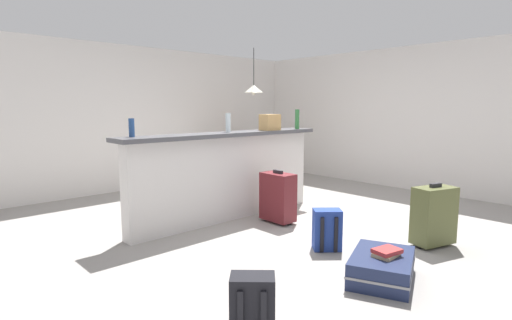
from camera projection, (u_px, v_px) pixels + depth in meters
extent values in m
cube|color=gray|center=(277.00, 219.00, 5.27)|extent=(13.00, 13.00, 0.05)
cube|color=silver|center=(159.00, 118.00, 7.31)|extent=(6.60, 0.10, 2.50)
cube|color=silver|center=(380.00, 118.00, 7.38)|extent=(0.10, 6.00, 2.50)
cube|color=silver|center=(227.00, 178.00, 5.13)|extent=(2.80, 0.20, 1.08)
cube|color=#4C4C51|center=(227.00, 134.00, 5.05)|extent=(2.96, 0.40, 0.05)
cylinder|color=#284C89|center=(132.00, 128.00, 4.27)|extent=(0.06, 0.06, 0.20)
cylinder|color=silver|center=(228.00, 123.00, 5.08)|extent=(0.07, 0.07, 0.24)
cylinder|color=#2D6B38|center=(297.00, 119.00, 5.80)|extent=(0.06, 0.06, 0.28)
cube|color=tan|center=(270.00, 122.00, 5.49)|extent=(0.26, 0.18, 0.22)
cube|color=#4C331E|center=(255.00, 147.00, 7.38)|extent=(1.10, 0.80, 0.04)
cylinder|color=#4C331E|center=(247.00, 171.00, 6.85)|extent=(0.06, 0.06, 0.70)
cylinder|color=#4C331E|center=(286.00, 166.00, 7.51)|extent=(0.06, 0.06, 0.70)
cylinder|color=#4C331E|center=(223.00, 167.00, 7.34)|extent=(0.06, 0.06, 0.70)
cylinder|color=#4C331E|center=(261.00, 162.00, 8.01)|extent=(0.06, 0.06, 0.70)
cube|color=#4C331E|center=(279.00, 166.00, 6.97)|extent=(0.46, 0.46, 0.04)
cube|color=#4C331E|center=(273.00, 150.00, 7.08)|extent=(0.40, 0.10, 0.48)
cylinder|color=#4C331E|center=(277.00, 180.00, 6.78)|extent=(0.04, 0.04, 0.41)
cylinder|color=#4C331E|center=(291.00, 179.00, 6.96)|extent=(0.04, 0.04, 0.41)
cylinder|color=#4C331E|center=(266.00, 178.00, 7.04)|extent=(0.04, 0.04, 0.41)
cylinder|color=#4C331E|center=(280.00, 176.00, 7.22)|extent=(0.04, 0.04, 0.41)
cube|color=#4C331E|center=(238.00, 159.00, 7.90)|extent=(0.40, 0.40, 0.04)
cube|color=#4C331E|center=(244.00, 146.00, 7.74)|extent=(0.40, 0.04, 0.48)
cylinder|color=#4C331E|center=(239.00, 168.00, 8.16)|extent=(0.04, 0.04, 0.41)
cylinder|color=#4C331E|center=(227.00, 170.00, 7.94)|extent=(0.04, 0.04, 0.41)
cylinder|color=#4C331E|center=(249.00, 170.00, 7.93)|extent=(0.04, 0.04, 0.41)
cylinder|color=#4C331E|center=(237.00, 172.00, 7.71)|extent=(0.04, 0.04, 0.41)
cylinder|color=black|center=(254.00, 67.00, 7.11)|extent=(0.01, 0.01, 0.67)
cone|color=white|center=(254.00, 89.00, 7.16)|extent=(0.34, 0.34, 0.14)
sphere|color=white|center=(254.00, 93.00, 7.17)|extent=(0.07, 0.07, 0.07)
cube|color=#1E284C|center=(382.00, 267.00, 3.36)|extent=(0.81, 0.70, 0.22)
cube|color=gray|center=(382.00, 267.00, 3.36)|extent=(0.83, 0.72, 0.02)
cube|color=#2D2D33|center=(387.00, 251.00, 3.72)|extent=(0.20, 0.22, 0.02)
cube|color=#51562D|center=(434.00, 215.00, 4.15)|extent=(0.49, 0.36, 0.60)
cylinder|color=black|center=(445.00, 240.00, 4.27)|extent=(0.07, 0.05, 0.06)
cylinder|color=black|center=(419.00, 245.00, 4.11)|extent=(0.07, 0.05, 0.06)
cube|color=#232328|center=(436.00, 185.00, 4.11)|extent=(0.15, 0.08, 0.04)
cube|color=#233D93|center=(327.00, 230.00, 4.06)|extent=(0.33, 0.32, 0.42)
cube|color=navy|center=(325.00, 233.00, 4.18)|extent=(0.20, 0.19, 0.19)
cube|color=black|center=(336.00, 235.00, 3.96)|extent=(0.04, 0.04, 0.36)
cube|color=black|center=(322.00, 235.00, 3.96)|extent=(0.04, 0.04, 0.36)
cube|color=black|center=(252.00, 308.00, 2.48)|extent=(0.33, 0.32, 0.42)
cube|color=black|center=(253.00, 310.00, 2.60)|extent=(0.20, 0.20, 0.19)
cube|color=black|center=(264.00, 319.00, 2.39)|extent=(0.04, 0.04, 0.36)
cube|color=black|center=(240.00, 319.00, 2.39)|extent=(0.04, 0.04, 0.36)
cube|color=maroon|center=(278.00, 197.00, 5.00)|extent=(0.24, 0.44, 0.60)
cylinder|color=black|center=(289.00, 223.00, 4.90)|extent=(0.03, 0.06, 0.06)
cylinder|color=black|center=(267.00, 217.00, 5.18)|extent=(0.03, 0.06, 0.06)
cube|color=#232328|center=(278.00, 172.00, 4.96)|extent=(0.04, 0.14, 0.04)
cube|color=tan|center=(386.00, 254.00, 3.31)|extent=(0.22, 0.17, 0.03)
cube|color=#AD2D2D|center=(387.00, 251.00, 3.30)|extent=(0.25, 0.20, 0.03)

